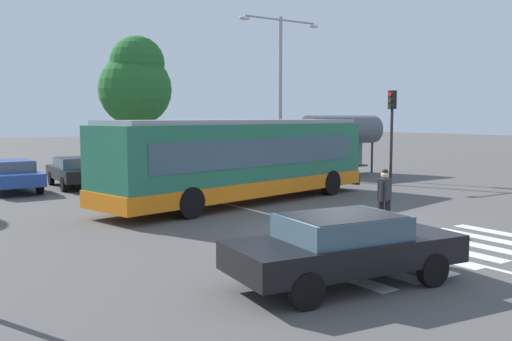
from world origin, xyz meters
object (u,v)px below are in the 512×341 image
parked_car_black (76,170)px  background_tree_right (136,82)px  foreground_sedan (344,245)px  parked_car_blue (10,174)px  traffic_light_far_corner (392,120)px  parked_car_red (186,165)px  pedestrian_crossing_street (385,196)px  parked_car_teal (231,163)px  twin_arm_street_lamp (280,78)px  bus_stop_shelter (342,131)px  city_transit_bus (242,160)px  parked_car_silver (137,168)px

parked_car_black → background_tree_right: (5.73, 6.75, 4.48)m
foreground_sedan → parked_car_black: 17.81m
parked_car_blue → traffic_light_far_corner: (16.34, -6.30, 2.23)m
parked_car_red → background_tree_right: (0.24, 6.89, 4.48)m
pedestrian_crossing_street → parked_car_red: (1.35, 14.50, -0.20)m
parked_car_teal → twin_arm_street_lamp: 5.09m
bus_stop_shelter → background_tree_right: bearing=128.9°
parked_car_black → parked_car_red: same height
city_transit_bus → bus_stop_shelter: bus_stop_shelter is taller
pedestrian_crossing_street → background_tree_right: 21.87m
parked_car_silver → parked_car_red: bearing=5.9°
parked_car_red → background_tree_right: size_ratio=0.58×
parked_car_red → twin_arm_street_lamp: (4.53, -1.83, 4.41)m
twin_arm_street_lamp → parked_car_black: bearing=168.9°
parked_car_black → pedestrian_crossing_street: bearing=-74.2°
parked_car_black → traffic_light_far_corner: 15.14m
parked_car_silver → parked_car_blue: bearing=176.6°
traffic_light_far_corner → parked_car_teal: bearing=133.3°
city_transit_bus → parked_car_blue: bearing=128.9°
pedestrian_crossing_street → parked_car_blue: bearing=115.5°
foreground_sedan → parked_car_red: size_ratio=1.02×
traffic_light_far_corner → foreground_sedan: bearing=-140.7°
foreground_sedan → twin_arm_street_lamp: size_ratio=0.57×
parked_car_blue → twin_arm_street_lamp: bearing=-8.3°
foreground_sedan → traffic_light_far_corner: traffic_light_far_corner is taller
city_transit_bus → pedestrian_crossing_street: size_ratio=7.01×
foreground_sedan → traffic_light_far_corner: 18.12m
parked_car_blue → traffic_light_far_corner: 17.65m
city_transit_bus → parked_car_black: bearing=114.2°
city_transit_bus → parked_car_teal: (4.30, 7.62, -0.82)m
twin_arm_street_lamp → foreground_sedan: bearing=-123.3°
parked_car_teal → bus_stop_shelter: 6.27m
parked_car_teal → pedestrian_crossing_street: bearing=-105.1°
parked_car_blue → parked_car_silver: bearing=-3.4°
foreground_sedan → bus_stop_shelter: 20.44m
foreground_sedan → parked_car_silver: (3.09, 17.38, 0.00)m
parked_car_blue → parked_car_teal: (10.76, -0.39, 0.00)m
parked_car_silver → bus_stop_shelter: 11.19m
twin_arm_street_lamp → background_tree_right: 9.72m
foreground_sedan → parked_car_silver: same height
parked_car_black → twin_arm_street_lamp: bearing=-11.1°
city_transit_bus → parked_car_teal: city_transit_bus is taller
city_transit_bus → parked_car_red: size_ratio=2.62×
city_transit_bus → parked_car_black: 8.94m
city_transit_bus → parked_car_black: size_ratio=2.61×
traffic_light_far_corner → twin_arm_street_lamp: twin_arm_street_lamp is taller
foreground_sedan → bus_stop_shelter: (13.88, 14.91, 1.65)m
pedestrian_crossing_street → twin_arm_street_lamp: size_ratio=0.21×
parked_car_blue → parked_car_silver: same height
pedestrian_crossing_street → traffic_light_far_corner: traffic_light_far_corner is taller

